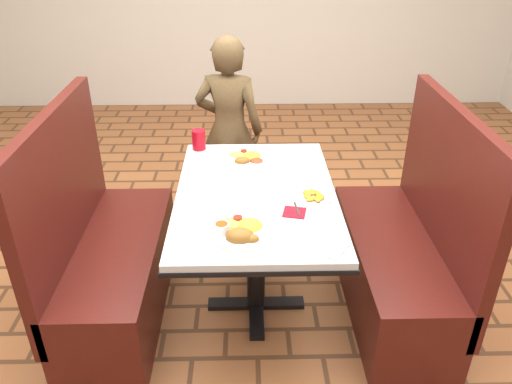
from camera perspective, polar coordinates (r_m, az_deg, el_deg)
dining_table at (r=2.56m, az=0.00°, el=-1.88°), size 0.81×1.21×0.75m
booth_bench_left at (r=2.84m, az=-16.46°, el=-7.61°), size 0.47×1.20×1.17m
booth_bench_right at (r=2.87m, az=16.28°, el=-7.18°), size 0.47×1.20×1.17m
diner_person at (r=3.52m, az=-3.08°, el=7.11°), size 0.53×0.41×1.31m
near_dinner_plate at (r=2.17m, az=-1.71°, el=-4.15°), size 0.28×0.28×0.09m
far_dinner_plate at (r=2.83m, az=-1.02°, el=4.05°), size 0.25×0.25×0.06m
plantain_plate at (r=2.46m, az=6.55°, el=-0.55°), size 0.18×0.18×0.03m
maroon_napkin at (r=2.35m, az=4.41°, el=-2.33°), size 0.12×0.12×0.00m
spoon_utensil at (r=2.37m, az=4.69°, el=-1.90°), size 0.02×0.12×0.00m
red_tumbler at (r=2.98m, az=-6.56°, el=5.96°), size 0.08×0.08×0.12m
paper_napkin at (r=2.13m, az=7.60°, el=-5.96°), size 0.24×0.23×0.01m
knife_utensil at (r=2.19m, az=-1.97°, el=-4.52°), size 0.01×0.16×0.00m
fork_utensil at (r=2.16m, az=-3.25°, el=-5.07°), size 0.03×0.16×0.00m
lettuce_shreds at (r=2.57m, az=0.86°, el=0.68°), size 0.28×0.32×0.00m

